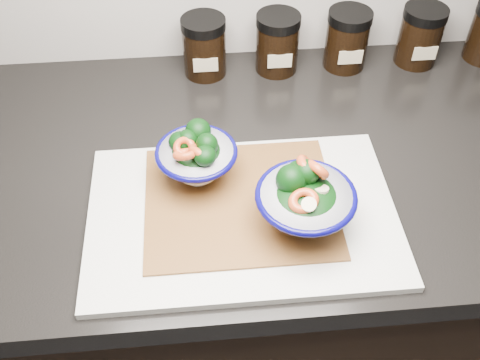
{
  "coord_description": "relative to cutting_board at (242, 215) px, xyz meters",
  "views": [
    {
      "loc": [
        -0.21,
        0.8,
        1.54
      ],
      "look_at": [
        -0.16,
        1.34,
        0.96
      ],
      "focal_mm": 42.0,
      "sensor_mm": 36.0,
      "label": 1
    }
  ],
  "objects": [
    {
      "name": "bamboo_mat",
      "position": [
        -0.0,
        0.02,
        0.01
      ],
      "size": [
        0.28,
        0.24,
        0.0
      ],
      "primitive_type": "cube",
      "color": "olive",
      "rests_on": "cutting_board"
    },
    {
      "name": "bowl_left",
      "position": [
        -0.06,
        0.07,
        0.05
      ],
      "size": [
        0.12,
        0.12,
        0.09
      ],
      "rotation": [
        0.0,
        0.0,
        0.12
      ],
      "color": "white",
      "rests_on": "bamboo_mat"
    },
    {
      "name": "cabinet",
      "position": [
        0.16,
        0.13,
        -0.48
      ],
      "size": [
        3.43,
        0.58,
        0.86
      ],
      "primitive_type": "cube",
      "color": "black",
      "rests_on": "ground"
    },
    {
      "name": "spice_jar_c",
      "position": [
        0.23,
        0.37,
        0.05
      ],
      "size": [
        0.08,
        0.08,
        0.11
      ],
      "color": "black",
      "rests_on": "countertop"
    },
    {
      "name": "spice_jar_d",
      "position": [
        0.37,
        0.37,
        0.05
      ],
      "size": [
        0.08,
        0.08,
        0.11
      ],
      "color": "black",
      "rests_on": "countertop"
    },
    {
      "name": "countertop",
      "position": [
        0.16,
        0.13,
        -0.03
      ],
      "size": [
        3.5,
        0.6,
        0.04
      ],
      "primitive_type": "cube",
      "color": "black",
      "rests_on": "cabinet"
    },
    {
      "name": "spice_jar_b",
      "position": [
        0.1,
        0.37,
        0.05
      ],
      "size": [
        0.08,
        0.08,
        0.11
      ],
      "color": "black",
      "rests_on": "countertop"
    },
    {
      "name": "spice_jar_a",
      "position": [
        -0.04,
        0.37,
        0.05
      ],
      "size": [
        0.08,
        0.08,
        0.11
      ],
      "color": "black",
      "rests_on": "countertop"
    },
    {
      "name": "bowl_right",
      "position": [
        0.08,
        -0.03,
        0.05
      ],
      "size": [
        0.14,
        0.14,
        0.11
      ],
      "rotation": [
        0.0,
        0.0,
        0.15
      ],
      "color": "white",
      "rests_on": "bamboo_mat"
    },
    {
      "name": "cutting_board",
      "position": [
        0.0,
        0.0,
        0.0
      ],
      "size": [
        0.45,
        0.3,
        0.01
      ],
      "primitive_type": "cube",
      "color": "silver",
      "rests_on": "countertop"
    }
  ]
}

